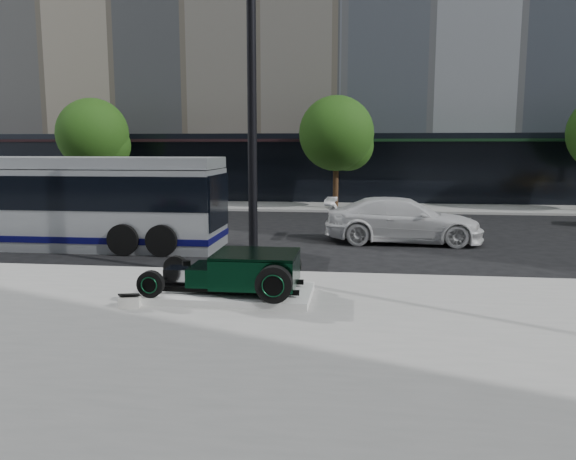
# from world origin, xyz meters

# --- Properties ---
(ground) EXTENTS (120.00, 120.00, 0.00)m
(ground) POSITION_xyz_m (0.00, 0.00, 0.00)
(ground) COLOR black
(ground) RESTS_ON ground
(sidewalk_near) EXTENTS (70.00, 17.00, 0.12)m
(sidewalk_near) POSITION_xyz_m (0.00, -10.50, 0.06)
(sidewalk_near) COLOR gray
(sidewalk_near) RESTS_ON ground
(sidewalk_far) EXTENTS (70.00, 4.00, 0.12)m
(sidewalk_far) POSITION_xyz_m (0.00, 14.00, 0.06)
(sidewalk_far) COLOR gray
(sidewalk_far) RESTS_ON ground
(street_trees) EXTENTS (29.80, 3.80, 5.70)m
(street_trees) POSITION_xyz_m (1.15, 13.07, 3.77)
(street_trees) COLOR black
(street_trees) RESTS_ON sidewalk_far
(display_plinth) EXTENTS (3.40, 1.80, 0.15)m
(display_plinth) POSITION_xyz_m (-0.49, -4.61, 0.20)
(display_plinth) COLOR silver
(display_plinth) RESTS_ON sidewalk_near
(hot_rod) EXTENTS (3.22, 2.00, 0.81)m
(hot_rod) POSITION_xyz_m (-0.16, -4.61, 0.70)
(hot_rod) COLOR black
(hot_rod) RESTS_ON display_plinth
(info_plaque) EXTENTS (0.45, 0.37, 0.31)m
(info_plaque) POSITION_xyz_m (-2.29, -5.61, 0.24)
(info_plaque) COLOR silver
(info_plaque) RESTS_ON sidewalk_near
(lamppost) EXTENTS (0.40, 0.40, 7.30)m
(lamppost) POSITION_xyz_m (-0.37, -2.62, 3.49)
(lamppost) COLOR black
(lamppost) RESTS_ON sidewalk_near
(transit_bus) EXTENTS (12.12, 2.88, 2.92)m
(transit_bus) POSITION_xyz_m (-8.24, 1.34, 1.49)
(transit_bus) COLOR #A3A7AC
(transit_bus) RESTS_ON ground
(white_sedan) EXTENTS (5.33, 2.24, 1.54)m
(white_sedan) POSITION_xyz_m (3.68, 3.44, 0.77)
(white_sedan) COLOR white
(white_sedan) RESTS_ON ground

